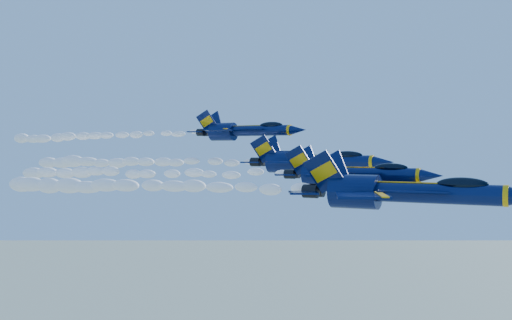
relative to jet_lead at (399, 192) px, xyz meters
The scene contains 8 objects.
jet_lead is the anchor object (origin of this frame).
smoke_trail_jet_lead 29.22m from the jet_lead, behind, with size 41.46×2.05×1.85m, color white.
jet_second 9.00m from the jet_lead, 136.63° to the left, with size 16.01×13.13×5.95m.
smoke_trail_jet_second 34.61m from the jet_lead, 169.81° to the left, with size 41.46×1.66×1.49m, color white.
jet_third 25.57m from the jet_lead, 130.00° to the left, with size 19.23×15.77×7.14m.
smoke_trail_jet_third 49.38m from the jet_lead, 156.71° to the left, with size 41.46×1.99×1.79m, color white.
jet_fourth 37.46m from the jet_lead, 140.64° to the left, with size 17.42×14.29×6.47m.
smoke_trail_jet_fourth 61.64m from the jet_lead, 157.58° to the left, with size 41.46×1.80×1.62m, color white.
Camera 1 is at (30.69, -61.33, 154.54)m, focal length 40.00 mm.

